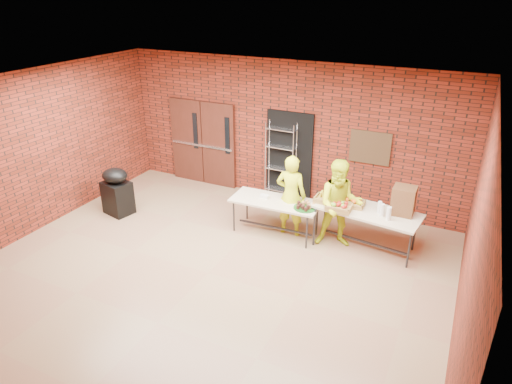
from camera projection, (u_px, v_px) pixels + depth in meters
room at (204, 191)px, 7.38m from camera, size 8.08×7.08×3.28m
double_doors at (203, 143)px, 11.29m from camera, size 1.78×0.12×2.10m
dark_doorway at (289, 157)px, 10.40m from camera, size 1.10×0.06×2.10m
bronze_plaque at (370, 147)px, 9.46m from camera, size 0.85×0.04×0.70m
wire_rack at (281, 162)px, 10.39m from camera, size 0.69×0.25×1.88m
table_left at (275, 203)px, 9.07m from camera, size 1.80×0.81×0.73m
table_right at (366, 213)px, 8.52m from camera, size 2.07×1.07×0.82m
basket_bananas at (326, 199)px, 8.77m from camera, size 0.43×0.34×0.13m
basket_oranges at (353, 203)px, 8.61m from camera, size 0.42×0.32×0.13m
basket_apples at (339, 207)px, 8.46m from camera, size 0.46×0.35×0.14m
muffin_tray at (305, 206)px, 8.72m from camera, size 0.45×0.45×0.11m
napkin_box at (264, 196)px, 9.16m from camera, size 0.18×0.12×0.06m
coffee_dispenser at (403, 201)px, 8.24m from camera, size 0.40×0.36×0.53m
cup_stack_front at (382, 210)px, 8.21m from camera, size 0.08×0.08×0.24m
cup_stack_mid at (389, 214)px, 8.07m from camera, size 0.08×0.08×0.25m
cup_stack_back at (380, 207)px, 8.32m from camera, size 0.08×0.08×0.23m
covered_grill at (117, 191)px, 9.94m from camera, size 0.67×0.60×1.05m
volunteer_woman at (291, 196)px, 9.00m from camera, size 0.63×0.43×1.67m
volunteer_man at (340, 204)px, 8.57m from camera, size 1.01×0.90×1.74m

